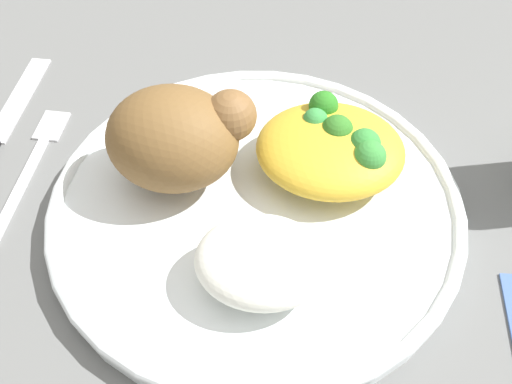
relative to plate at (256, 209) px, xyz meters
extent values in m
plane|color=slate|center=(0.00, 0.00, -0.01)|extent=(2.00, 2.00, 0.00)
cylinder|color=white|center=(0.00, 0.00, 0.00)|extent=(0.30, 0.30, 0.01)
torus|color=white|center=(0.00, 0.00, 0.00)|extent=(0.30, 0.30, 0.01)
ellipsoid|color=brown|center=(-0.06, 0.02, 0.05)|extent=(0.09, 0.08, 0.07)
sphere|color=brown|center=(-0.02, 0.03, 0.06)|extent=(0.04, 0.04, 0.04)
ellipsoid|color=white|center=(0.01, -0.06, 0.03)|extent=(0.09, 0.07, 0.04)
ellipsoid|color=gold|center=(0.05, 0.04, 0.03)|extent=(0.11, 0.10, 0.03)
sphere|color=#368A39|center=(0.07, 0.04, 0.04)|extent=(0.02, 0.02, 0.02)
sphere|color=#2A7821|center=(0.04, 0.07, 0.04)|extent=(0.02, 0.02, 0.02)
sphere|color=#3A8E3A|center=(0.08, 0.02, 0.04)|extent=(0.02, 0.02, 0.02)
sphere|color=green|center=(0.04, 0.06, 0.04)|extent=(0.02, 0.02, 0.02)
sphere|color=#327526|center=(0.05, 0.05, 0.04)|extent=(0.02, 0.02, 0.02)
cube|color=silver|center=(-0.18, 0.01, -0.01)|extent=(0.01, 0.11, 0.01)
cube|color=silver|center=(-0.18, 0.08, -0.01)|extent=(0.02, 0.03, 0.00)
cube|color=silver|center=(-0.22, 0.11, -0.01)|extent=(0.02, 0.11, 0.00)
camera|label=1|loc=(0.03, -0.30, 0.37)|focal=46.12mm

